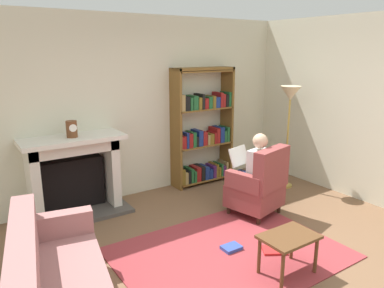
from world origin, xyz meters
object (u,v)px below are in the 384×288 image
object	(u,v)px
seated_reader	(252,170)
armchair_reading	(259,186)
side_table	(289,241)
fireplace	(74,173)
mantel_clock	(72,129)
bookshelf	(203,130)
floor_lamp	(290,102)

from	to	relation	value
seated_reader	armchair_reading	bearing A→B (deg)	90.00
armchair_reading	side_table	xyz separation A→B (m)	(-0.72, -1.17, -0.07)
fireplace	seated_reader	size ratio (longest dim) A/B	1.19
mantel_clock	side_table	distance (m)	2.97
bookshelf	side_table	xyz separation A→B (m)	(-0.82, -2.65, -0.56)
floor_lamp	bookshelf	bearing A→B (deg)	138.17
bookshelf	armchair_reading	bearing A→B (deg)	-94.17
armchair_reading	floor_lamp	xyz separation A→B (m)	(1.13, 0.56, 0.97)
side_table	floor_lamp	bearing A→B (deg)	43.05
mantel_clock	bookshelf	distance (m)	2.19
mantel_clock	bookshelf	world-z (taller)	bookshelf
fireplace	seated_reader	world-z (taller)	seated_reader
seated_reader	side_table	world-z (taller)	seated_reader
fireplace	side_table	size ratio (longest dim) A/B	2.42
fireplace	floor_lamp	bearing A→B (deg)	-15.49
fireplace	floor_lamp	size ratio (longest dim) A/B	0.82
fireplace	side_table	distance (m)	2.94
armchair_reading	mantel_clock	bearing A→B (deg)	-46.97
fireplace	seated_reader	bearing A→B (deg)	-33.32
floor_lamp	mantel_clock	bearing A→B (deg)	166.20
mantel_clock	side_table	bearing A→B (deg)	-61.96
armchair_reading	floor_lamp	bearing A→B (deg)	-167.50
armchair_reading	floor_lamp	distance (m)	1.60
seated_reader	floor_lamp	world-z (taller)	floor_lamp
fireplace	armchair_reading	bearing A→B (deg)	-35.14
bookshelf	seated_reader	bearing A→B (deg)	-95.68
mantel_clock	side_table	xyz separation A→B (m)	(1.34, -2.51, -0.85)
fireplace	side_table	world-z (taller)	fireplace
bookshelf	armchair_reading	world-z (taller)	bookshelf
armchair_reading	floor_lamp	size ratio (longest dim) A/B	0.59
mantel_clock	seated_reader	world-z (taller)	mantel_clock
bookshelf	fireplace	bearing A→B (deg)	-179.04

